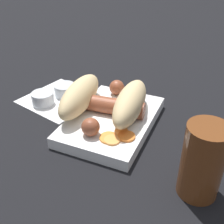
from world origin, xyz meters
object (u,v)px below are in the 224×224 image
bread_roll (105,99)px  sausage (105,105)px  food_tray (112,121)px  condiment_cup_near (65,91)px  drink_glass (203,161)px  condiment_cup_far (43,99)px

bread_roll → sausage: 0.01m
food_tray → condiment_cup_near: condiment_cup_near is taller
bread_roll → drink_glass: bearing=-119.4°
drink_glass → food_tray: bearing=60.3°
sausage → condiment_cup_far: 0.17m
condiment_cup_far → drink_glass: bearing=-108.3°
drink_glass → sausage: bearing=60.8°
bread_roll → drink_glass: size_ratio=1.51×
condiment_cup_near → condiment_cup_far: bearing=155.8°
food_tray → bread_roll: bearing=63.2°
bread_roll → sausage: (-0.00, -0.00, -0.01)m
sausage → drink_glass: (-0.12, -0.21, 0.02)m
food_tray → sausage: 0.04m
bread_roll → condiment_cup_near: (0.06, 0.14, -0.04)m
sausage → condiment_cup_near: (0.06, 0.14, -0.03)m
condiment_cup_near → bread_roll: bearing=-113.8°
bread_roll → condiment_cup_near: 0.16m
condiment_cup_near → drink_glass: bearing=-117.3°
food_tray → sausage: sausage is taller
food_tray → condiment_cup_near: 0.17m
food_tray → sausage: bearing=65.5°
sausage → condiment_cup_far: size_ratio=3.85×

